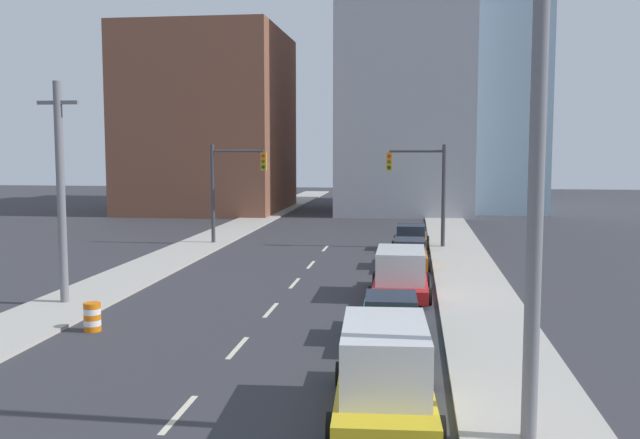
{
  "coord_description": "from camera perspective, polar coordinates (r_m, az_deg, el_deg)",
  "views": [
    {
      "loc": [
        5.22,
        -7.34,
        6.03
      ],
      "look_at": [
        0.27,
        30.24,
        2.2
      ],
      "focal_mm": 40.0,
      "sensor_mm": 36.0,
      "label": 1
    }
  ],
  "objects": [
    {
      "name": "lane_stripe_at_13m",
      "position": [
        22.03,
        -6.6,
        -10.14
      ],
      "size": [
        0.16,
        2.4,
        0.01
      ],
      "primitive_type": "cube",
      "color": "beige",
      "rests_on": "ground"
    },
    {
      "name": "lane_stripe_at_8m",
      "position": [
        17.06,
        -11.22,
        -15.02
      ],
      "size": [
        0.16,
        2.4,
        0.01
      ],
      "primitive_type": "cube",
      "color": "beige",
      "rests_on": "ground"
    },
    {
      "name": "box_truck_red",
      "position": [
        29.22,
        6.47,
        -4.32
      ],
      "size": [
        2.48,
        5.42,
        1.94
      ],
      "rotation": [
        0.0,
        0.0,
        0.01
      ],
      "color": "red",
      "rests_on": "ground"
    },
    {
      "name": "utility_pole_left_mid",
      "position": [
        28.73,
        -20.02,
        2.12
      ],
      "size": [
        1.6,
        0.32,
        8.51
      ],
      "color": "slate",
      "rests_on": "ground"
    },
    {
      "name": "building_glass_right",
      "position": [
        75.57,
        11.94,
        14.26
      ],
      "size": [
        13.0,
        20.0,
        34.71
      ],
      "color": "#99B7CC",
      "rests_on": "ground"
    },
    {
      "name": "lane_stripe_at_35m",
      "position": [
        42.8,
        0.42,
        -2.32
      ],
      "size": [
        0.16,
        2.4,
        0.01
      ],
      "primitive_type": "cube",
      "color": "beige",
      "rests_on": "ground"
    },
    {
      "name": "box_truck_yellow",
      "position": [
        16.43,
        5.2,
        -12.08
      ],
      "size": [
        2.63,
        5.73,
        2.13
      ],
      "rotation": [
        0.0,
        0.0,
        0.05
      ],
      "color": "gold",
      "rests_on": "ground"
    },
    {
      "name": "sedan_green",
      "position": [
        22.65,
        5.69,
        -7.99
      ],
      "size": [
        2.21,
        4.56,
        1.43
      ],
      "rotation": [
        0.0,
        0.0,
        0.04
      ],
      "color": "#1E6033",
      "rests_on": "ground"
    },
    {
      "name": "lane_stripe_at_24m",
      "position": [
        31.93,
        -2.05,
        -5.11
      ],
      "size": [
        0.16,
        2.4,
        0.01
      ],
      "primitive_type": "cube",
      "color": "beige",
      "rests_on": "ground"
    },
    {
      "name": "sedan_brown",
      "position": [
        42.59,
        7.3,
        -1.5
      ],
      "size": [
        2.2,
        4.35,
        1.47
      ],
      "rotation": [
        0.0,
        0.0,
        -0.02
      ],
      "color": "brown",
      "rests_on": "ground"
    },
    {
      "name": "building_brick_left",
      "position": [
        69.32,
        -8.79,
        7.71
      ],
      "size": [
        14.0,
        16.0,
        16.93
      ],
      "color": "brown",
      "rests_on": "ground"
    },
    {
      "name": "lane_stripe_at_18m",
      "position": [
        26.8,
        -3.95,
        -7.23
      ],
      "size": [
        0.16,
        2.4,
        0.01
      ],
      "primitive_type": "cube",
      "color": "beige",
      "rests_on": "ground"
    },
    {
      "name": "sedan_orange",
      "position": [
        36.26,
        7.16,
        -2.79
      ],
      "size": [
        2.06,
        4.81,
        1.44
      ],
      "rotation": [
        0.0,
        0.0,
        0.01
      ],
      "color": "orange",
      "rests_on": "ground"
    },
    {
      "name": "lane_stripe_at_29m",
      "position": [
        36.88,
        -0.74,
        -3.63
      ],
      "size": [
        0.16,
        2.4,
        0.01
      ],
      "primitive_type": "cube",
      "color": "beige",
      "rests_on": "ground"
    },
    {
      "name": "sidewalk_left",
      "position": [
        53.67,
        -6.6,
        -0.65
      ],
      "size": [
        3.2,
        88.76,
        0.13
      ],
      "color": "#ADA89E",
      "rests_on": "ground"
    },
    {
      "name": "building_office_center",
      "position": [
        71.22,
        6.93,
        13.75
      ],
      "size": [
        12.0,
        20.0,
        31.95
      ],
      "color": "#A8A8AD",
      "rests_on": "ground"
    },
    {
      "name": "traffic_signal_right",
      "position": [
        43.08,
        8.6,
        2.96
      ],
      "size": [
        3.54,
        0.35,
        6.22
      ],
      "color": "#38383D",
      "rests_on": "ground"
    },
    {
      "name": "sidewalk_right",
      "position": [
        52.13,
        10.31,
        -0.9
      ],
      "size": [
        3.2,
        88.76,
        0.13
      ],
      "color": "#ADA89E",
      "rests_on": "ground"
    },
    {
      "name": "utility_pole_right_near",
      "position": [
        14.66,
        16.92,
        3.25
      ],
      "size": [
        1.6,
        0.32,
        10.64
      ],
      "color": "slate",
      "rests_on": "ground"
    },
    {
      "name": "traffic_barrel",
      "position": [
        24.84,
        -17.76,
        -7.43
      ],
      "size": [
        0.56,
        0.56,
        0.95
      ],
      "color": "orange",
      "rests_on": "ground"
    },
    {
      "name": "traffic_signal_left",
      "position": [
        44.57,
        -7.41,
        3.07
      ],
      "size": [
        3.54,
        0.35,
        6.22
      ],
      "color": "#38383D",
      "rests_on": "ground"
    }
  ]
}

